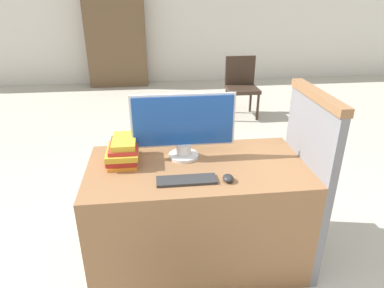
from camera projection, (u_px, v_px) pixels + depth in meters
name	position (u px, v px, depth m)	size (l,w,h in m)	color
wall_back	(162.00, 8.00, 6.51)	(12.00, 0.06, 2.80)	silver
desk	(197.00, 214.00, 2.30)	(1.37, 0.72, 0.74)	#8C603D
carrel_divider	(305.00, 179.00, 2.24)	(0.07, 0.65, 1.20)	slate
monitor	(183.00, 126.00, 2.16)	(0.66, 0.20, 0.43)	silver
keyboard	(187.00, 180.00, 1.96)	(0.35, 0.11, 0.02)	#2D2D2D
mouse	(228.00, 178.00, 1.96)	(0.06, 0.08, 0.04)	#262626
book_stack	(123.00, 151.00, 2.16)	(0.20, 0.29, 0.16)	orange
far_chair	(241.00, 83.00, 5.01)	(0.44, 0.44, 0.86)	#38281E
bookshelf_far	(116.00, 39.00, 6.41)	(1.10, 0.32, 1.75)	brown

